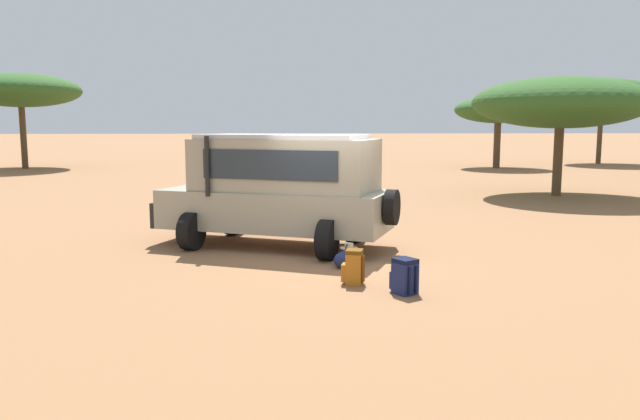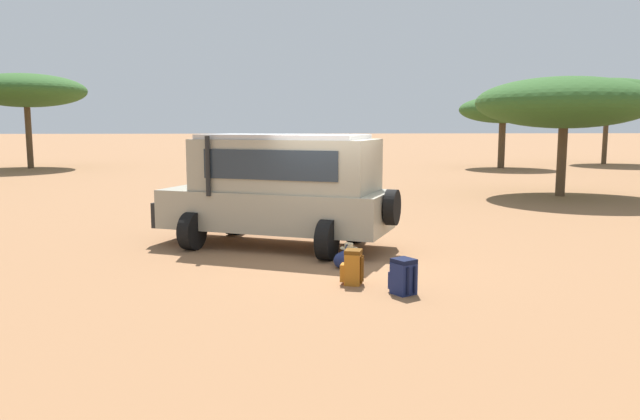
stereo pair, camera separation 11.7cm
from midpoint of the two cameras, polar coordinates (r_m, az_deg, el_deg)
The scene contains 9 objects.
ground_plane at distance 12.63m, azimuth 0.85°, elevation -4.28°, with size 320.00×320.00×0.00m, color #936642.
safari_vehicle at distance 13.53m, azimuth -3.98°, elevation 2.07°, with size 5.38×3.83×2.44m.
backpack_beside_front_wheel at distance 9.95m, azimuth 7.39°, elevation -6.05°, with size 0.44×0.48×0.57m.
backpack_cluster_center at distance 10.44m, azimuth 2.76°, elevation -5.27°, with size 0.41×0.36×0.59m.
duffel_bag_low_black_case at distance 11.90m, azimuth 2.22°, elevation -4.28°, with size 0.56×0.84×0.40m.
acacia_tree_left_mid at distance 41.50m, azimuth -25.78°, elevation 9.81°, with size 6.87×7.53×5.61m.
acacia_tree_centre_back at distance 24.74m, azimuth 21.03°, elevation 9.12°, with size 6.40×6.21×4.36m.
acacia_tree_right_mid at distance 39.47m, azimuth 15.91°, elevation 8.78°, with size 5.21×5.21×4.32m.
acacia_tree_far_right at distance 46.01m, azimuth 24.34°, elevation 9.74°, with size 6.45×6.13×5.65m.
Camera 1 is at (-1.18, -12.29, 2.66)m, focal length 35.00 mm.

